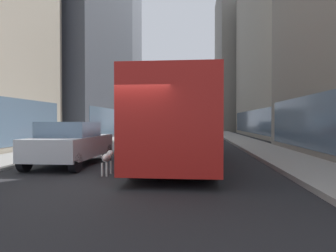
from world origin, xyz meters
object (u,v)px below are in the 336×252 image
object	(u,v)px
transit_bus	(180,118)
car_grey_wagon	(200,126)
car_blue_hatchback	(164,127)
car_yellow_taxi	(179,126)
car_red_coupe	(161,130)
car_silver_sedan	(71,143)
box_truck	(189,121)
dalmatian_dog	(107,158)

from	to	relation	value
transit_bus	car_grey_wagon	size ratio (longest dim) A/B	2.81
car_blue_hatchback	car_grey_wagon	xyz separation A→B (m)	(5.60, 3.01, -0.00)
car_yellow_taxi	car_red_coupe	size ratio (longest dim) A/B	1.04
transit_bus	car_grey_wagon	world-z (taller)	transit_bus
car_red_coupe	transit_bus	bearing A→B (deg)	-79.84
car_blue_hatchback	car_silver_sedan	world-z (taller)	same
box_truck	car_silver_sedan	bearing A→B (deg)	-99.11
car_grey_wagon	car_silver_sedan	bearing A→B (deg)	-99.02
transit_bus	car_red_coupe	distance (m)	13.64
car_yellow_taxi	car_silver_sedan	bearing A→B (deg)	-92.07
transit_bus	box_truck	distance (m)	22.90
transit_bus	car_yellow_taxi	size ratio (longest dim) A/B	2.72
transit_bus	box_truck	world-z (taller)	same
car_silver_sedan	transit_bus	bearing A→B (deg)	26.98
car_grey_wagon	car_red_coupe	size ratio (longest dim) A/B	1.01
transit_bus	car_yellow_taxi	distance (m)	42.39
transit_bus	dalmatian_dog	distance (m)	4.53
car_grey_wagon	dalmatian_dog	size ratio (longest dim) A/B	4.27
car_silver_sedan	car_grey_wagon	distance (m)	35.73
car_blue_hatchback	box_truck	distance (m)	8.40
car_blue_hatchback	dalmatian_dog	size ratio (longest dim) A/B	4.44
car_red_coupe	box_truck	bearing A→B (deg)	75.83
car_silver_sedan	car_red_coupe	size ratio (longest dim) A/B	1.01
car_yellow_taxi	dalmatian_dog	distance (m)	46.15
transit_bus	car_grey_wagon	bearing A→B (deg)	87.25
car_blue_hatchback	car_yellow_taxi	distance (m)	12.18
transit_bus	dalmatian_dog	xyz separation A→B (m)	(-2.05, -3.83, -1.26)
car_blue_hatchback	box_truck	size ratio (longest dim) A/B	0.57
box_truck	transit_bus	bearing A→B (deg)	-90.00
car_red_coupe	box_truck	size ratio (longest dim) A/B	0.54
car_red_coupe	car_grey_wagon	bearing A→B (deg)	78.61
transit_bus	box_truck	xyz separation A→B (m)	(0.00, 22.90, -0.11)
transit_bus	car_blue_hatchback	distance (m)	30.52
transit_bus	car_grey_wagon	xyz separation A→B (m)	(1.60, 33.25, -0.96)
car_grey_wagon	box_truck	size ratio (longest dim) A/B	0.55
transit_bus	dalmatian_dog	world-z (taller)	transit_bus
transit_bus	car_blue_hatchback	size ratio (longest dim) A/B	2.70
car_blue_hatchback	box_truck	bearing A→B (deg)	-61.41
box_truck	car_blue_hatchback	bearing A→B (deg)	118.59
transit_bus	car_silver_sedan	distance (m)	4.59
box_truck	dalmatian_dog	bearing A→B (deg)	-94.39
transit_bus	car_blue_hatchback	bearing A→B (deg)	97.54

